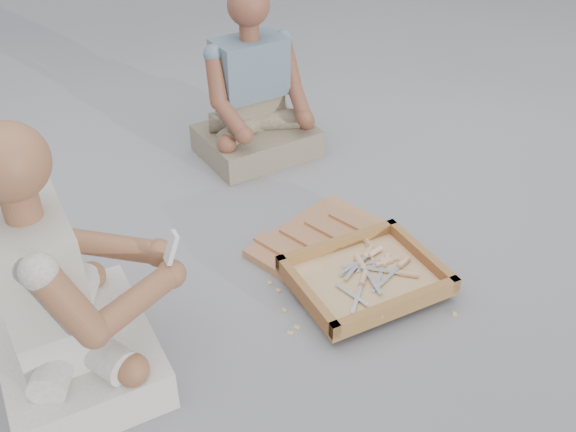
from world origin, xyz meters
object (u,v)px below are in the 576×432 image
companion (254,102)px  carved_panel (322,242)px  craftsman (62,301)px  tool_tray (365,277)px

companion → carved_panel: bearing=79.1°
companion → craftsman: bearing=38.6°
craftsman → companion: (1.11, 1.00, -0.03)m
carved_panel → tool_tray: (0.00, -0.30, 0.04)m
carved_panel → craftsman: (-1.00, -0.20, 0.28)m
tool_tray → companion: companion is taller
craftsman → carved_panel: bearing=101.3°
carved_panel → craftsman: size_ratio=0.61×
carved_panel → tool_tray: tool_tray is taller
carved_panel → companion: size_ratio=0.66×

